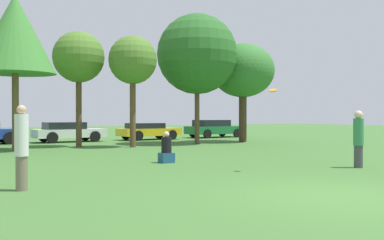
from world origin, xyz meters
The scene contains 13 objects.
ground_plane centered at (0.00, 0.00, 0.00)m, with size 120.00×120.00×0.00m, color #3D6B2D.
person_thrower centered at (-5.21, 4.16, 0.95)m, with size 0.29×0.29×1.85m.
person_catcher centered at (4.53, 2.95, 0.92)m, with size 0.31×0.31×1.78m.
frisbee centered at (1.62, 3.66, 2.35)m, with size 0.24×0.23×0.14m.
bystander_sitting centered at (0.23, 7.45, 0.44)m, with size 0.47×0.39×1.08m.
tree_2 centered at (-3.06, 15.72, 5.36)m, with size 3.67×3.67×7.22m.
tree_3 centered at (0.24, 16.70, 4.61)m, with size 2.66×2.66×5.99m.
tree_4 centered at (2.50, 14.99, 4.42)m, with size 2.48×2.48×5.72m.
tree_5 centered at (6.82, 15.54, 5.15)m, with size 4.61×4.61×7.47m.
tree_6 centered at (10.25, 15.61, 4.38)m, with size 3.91×3.91×6.07m.
parked_car_white centered at (1.11, 21.31, 0.66)m, with size 4.31×1.95×1.22m.
parked_car_yellow centered at (6.48, 21.03, 0.61)m, with size 4.20×2.05×1.12m.
parked_car_green centered at (12.07, 21.19, 0.69)m, with size 4.50×2.05×1.30m.
Camera 1 is at (-7.31, -5.92, 1.62)m, focal length 41.80 mm.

